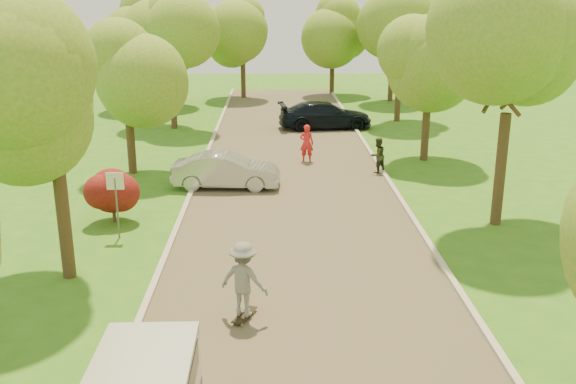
{
  "coord_description": "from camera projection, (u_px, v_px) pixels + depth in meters",
  "views": [
    {
      "loc": [
        -0.85,
        -15.53,
        7.47
      ],
      "look_at": [
        -0.33,
        4.65,
        1.3
      ],
      "focal_mm": 40.0,
      "sensor_mm": 36.0,
      "label": 1
    }
  ],
  "objects": [
    {
      "name": "tree_l_midb",
      "position": [
        130.0,
        68.0,
        27.01
      ],
      "size": [
        4.3,
        4.2,
        6.62
      ],
      "color": "#382619",
      "rests_on": "ground"
    },
    {
      "name": "tree_l_mida",
      "position": [
        58.0,
        90.0,
        16.34
      ],
      "size": [
        4.71,
        4.6,
        7.39
      ],
      "color": "#382619",
      "rests_on": "ground"
    },
    {
      "name": "road",
      "position": [
        294.0,
        199.0,
        24.7
      ],
      "size": [
        8.0,
        60.0,
        0.01
      ],
      "primitive_type": "cube",
      "color": "#4C4438",
      "rests_on": "ground"
    },
    {
      "name": "longboard",
      "position": [
        244.0,
        315.0,
        15.47
      ],
      "size": [
        0.61,
        0.98,
        0.11
      ],
      "rotation": [
        0.0,
        0.0,
        2.74
      ],
      "color": "black",
      "rests_on": "ground"
    },
    {
      "name": "tree_bg_c",
      "position": [
        245.0,
        31.0,
        48.02
      ],
      "size": [
        4.92,
        4.8,
        7.33
      ],
      "color": "#382619",
      "rests_on": "ground"
    },
    {
      "name": "tree_l_far",
      "position": [
        173.0,
        33.0,
        36.33
      ],
      "size": [
        4.92,
        4.8,
        7.79
      ],
      "color": "#382619",
      "rests_on": "ground"
    },
    {
      "name": "tree_r_far",
      "position": [
        405.0,
        25.0,
        38.47
      ],
      "size": [
        5.33,
        5.2,
        8.34
      ],
      "color": "#382619",
      "rests_on": "ground"
    },
    {
      "name": "person_olive",
      "position": [
        378.0,
        155.0,
        28.14
      ],
      "size": [
        0.96,
        0.92,
        1.57
      ],
      "primitive_type": "imported",
      "rotation": [
        0.0,
        0.0,
        3.74
      ],
      "color": "#2A2E1B",
      "rests_on": "ground"
    },
    {
      "name": "person_striped",
      "position": [
        307.0,
        143.0,
        29.97
      ],
      "size": [
        0.72,
        0.54,
        1.78
      ],
      "primitive_type": "imported",
      "rotation": [
        0.0,
        0.0,
        2.96
      ],
      "color": "red",
      "rests_on": "ground"
    },
    {
      "name": "dark_sedan",
      "position": [
        325.0,
        115.0,
        37.67
      ],
      "size": [
        5.65,
        2.77,
        1.58
      ],
      "primitive_type": "imported",
      "rotation": [
        0.0,
        0.0,
        1.67
      ],
      "color": "black",
      "rests_on": "ground"
    },
    {
      "name": "tree_r_midb",
      "position": [
        435.0,
        56.0,
        29.17
      ],
      "size": [
        4.51,
        4.4,
        7.01
      ],
      "color": "#382619",
      "rests_on": "ground"
    },
    {
      "name": "tree_bg_b",
      "position": [
        397.0,
        24.0,
        46.23
      ],
      "size": [
        5.12,
        5.0,
        7.95
      ],
      "color": "#382619",
      "rests_on": "ground"
    },
    {
      "name": "curb_left",
      "position": [
        189.0,
        198.0,
        24.58
      ],
      "size": [
        0.18,
        60.0,
        0.12
      ],
      "primitive_type": "cube",
      "color": "#B2AD9E",
      "rests_on": "ground"
    },
    {
      "name": "tree_bg_a",
      "position": [
        155.0,
        29.0,
        43.96
      ],
      "size": [
        5.12,
        5.0,
        7.72
      ],
      "color": "#382619",
      "rests_on": "ground"
    },
    {
      "name": "street_sign",
      "position": [
        116.0,
        191.0,
        20.27
      ],
      "size": [
        0.55,
        0.06,
        2.17
      ],
      "color": "#59595E",
      "rests_on": "ground"
    },
    {
      "name": "silver_sedan",
      "position": [
        226.0,
        171.0,
        25.95
      ],
      "size": [
        4.41,
        1.77,
        1.43
      ],
      "primitive_type": "imported",
      "rotation": [
        0.0,
        0.0,
        1.51
      ],
      "color": "#A5A5A9",
      "rests_on": "ground"
    },
    {
      "name": "tree_bg_d",
      "position": [
        336.0,
        25.0,
        50.02
      ],
      "size": [
        5.12,
        5.0,
        7.72
      ],
      "color": "#382619",
      "rests_on": "ground"
    },
    {
      "name": "curb_right",
      "position": [
        399.0,
        197.0,
        24.78
      ],
      "size": [
        0.18,
        60.0,
        0.12
      ],
      "primitive_type": "cube",
      "color": "#B2AD9E",
      "rests_on": "ground"
    },
    {
      "name": "ground",
      "position": [
        305.0,
        290.0,
        17.05
      ],
      "size": [
        100.0,
        100.0,
        0.0
      ],
      "primitive_type": "plane",
      "color": "#316A19",
      "rests_on": "ground"
    },
    {
      "name": "skateboarder",
      "position": [
        244.0,
        279.0,
        15.2
      ],
      "size": [
        1.37,
        1.1,
        1.86
      ],
      "primitive_type": "imported",
      "rotation": [
        0.0,
        0.0,
        2.74
      ],
      "color": "slate",
      "rests_on": "longboard"
    },
    {
      "name": "red_shrub",
      "position": [
        112.0,
        192.0,
        21.83
      ],
      "size": [
        1.7,
        1.7,
        1.95
      ],
      "color": "#382619",
      "rests_on": "ground"
    },
    {
      "name": "tree_r_mida",
      "position": [
        518.0,
        60.0,
        20.38
      ],
      "size": [
        5.13,
        5.0,
        7.95
      ],
      "color": "#382619",
      "rests_on": "ground"
    }
  ]
}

